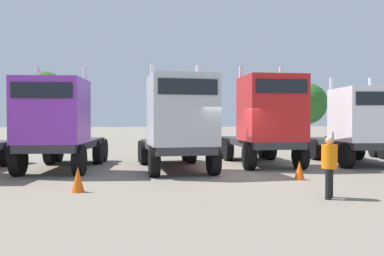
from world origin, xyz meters
name	(u,v)px	position (x,y,z in m)	size (l,w,h in m)	color
ground	(231,174)	(0.00, 0.00, 0.00)	(200.00, 200.00, 0.00)	gray
semi_truck_purple	(58,124)	(-6.61, 1.64, 1.87)	(3.15, 6.33, 4.20)	#333338
semi_truck_silver	(179,123)	(-1.90, 0.85, 1.94)	(2.90, 6.47, 4.32)	#333338
semi_truck_red	(266,120)	(2.12, 2.04, 2.03)	(2.63, 6.13, 4.49)	#333338
semi_truck_white	(359,125)	(6.43, 1.86, 1.82)	(3.06, 5.98, 4.04)	#333338
visitor_in_hivis	(329,163)	(1.34, -4.90, 0.93)	(0.56, 0.56, 1.61)	black
traffic_cone_near	(78,179)	(-5.24, -2.97, 0.36)	(0.36, 0.36, 0.72)	#F2590C
traffic_cone_mid	(299,170)	(1.93, -1.81, 0.32)	(0.36, 0.36, 0.65)	#F2590C
oak_far_left	(45,93)	(-10.29, 16.88, 4.15)	(3.20, 3.20, 5.78)	#4C3823
oak_far_centre	(173,105)	(-0.06, 20.13, 3.42)	(2.85, 2.85, 4.87)	#4C3823
oak_far_right	(306,104)	(11.99, 18.99, 3.54)	(3.80, 3.80, 5.46)	#4C3823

